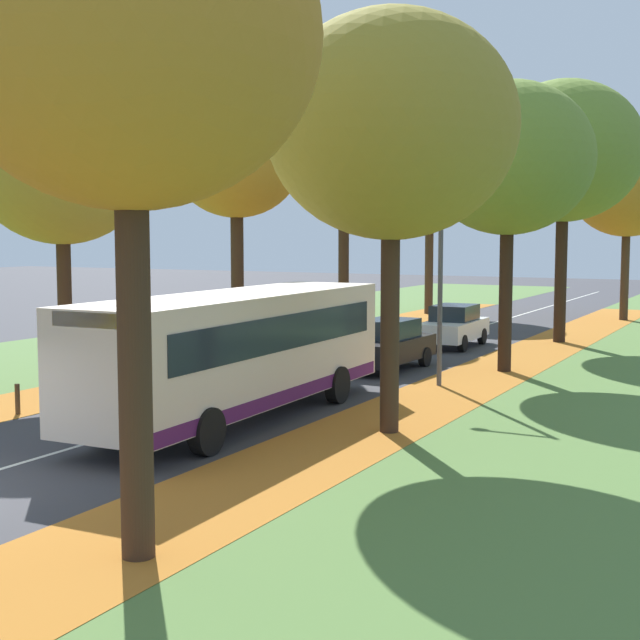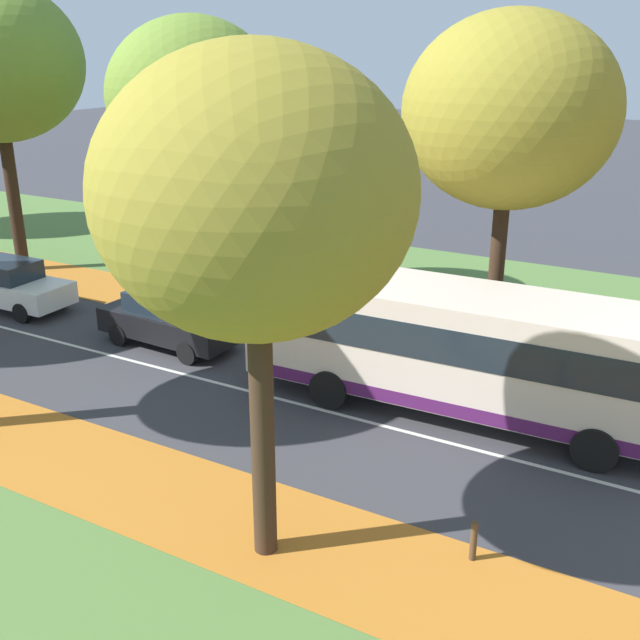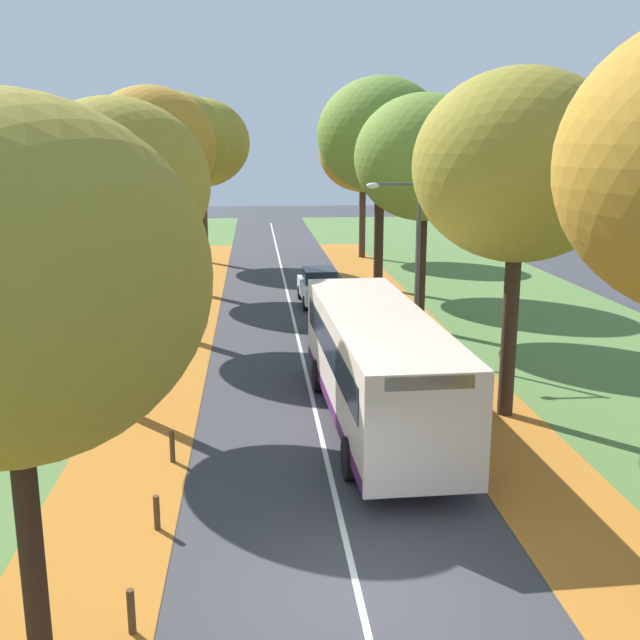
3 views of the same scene
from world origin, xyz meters
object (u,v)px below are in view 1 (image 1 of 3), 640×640
Objects in this scene: tree_right_near at (391,127)px; tree_right_far at (564,152)px; tree_left_far at (344,169)px; tree_left_distant at (430,180)px; tree_left_near at (61,167)px; tree_right_distant at (628,186)px; bollard_third at (18,399)px; tree_right_mid at (508,159)px; tree_right_nearest at (128,37)px; streetlamp_right at (430,256)px; car_black_lead at (387,345)px; tree_left_mid at (236,160)px; car_white_following at (454,326)px; bus at (239,348)px.

tree_right_far reaches higher than tree_right_near.
tree_left_distant is (0.56, 9.42, -0.03)m from tree_left_far.
tree_left_near is 30.42m from tree_right_distant.
tree_left_distant reaches higher than bollard_third.
tree_left_distant is 1.09× the size of tree_right_mid.
streetlamp_right is (-1.52, 14.86, -3.11)m from tree_right_nearest.
tree_right_near is 10.83m from car_black_lead.
tree_left_mid is at bearing -90.60° from tree_left_far.
tree_left_distant is at bearing 92.06° from bollard_third.
tree_left_mid is 10.44m from car_white_following.
tree_right_near is at bearing -75.86° from car_white_following.
tree_right_distant is (0.75, 10.97, -0.85)m from tree_right_far.
tree_left_distant is at bearing 105.04° from tree_right_nearest.
bus is (-3.90, -29.77, -5.06)m from tree_right_distant.
tree_right_mid is at bearing 42.02° from tree_left_near.
bus is 2.45× the size of car_black_lead.
streetlamp_right is at bearing -69.11° from tree_left_distant.
tree_left_far is 13.91m from car_black_lead.
tree_right_far is 23.52m from bollard_third.
tree_right_far reaches higher than tree_left_far.
tree_right_near is 18.41m from tree_right_far.
tree_right_distant is at bearing 45.05° from tree_left_far.
tree_right_far reaches higher than tree_left_distant.
tree_left_far reaches higher than tree_right_near.
tree_left_mid is at bearing -139.94° from tree_right_far.
tree_right_distant is at bearing 79.29° from car_black_lead.
tree_right_distant is (0.52, 19.58, 0.07)m from tree_right_mid.
tree_right_nearest reaches higher than tree_left_near.
bus reaches higher than car_black_lead.
car_white_following is at bearing 36.78° from tree_left_mid.
car_black_lead is (6.50, 7.55, -5.38)m from tree_left_near.
tree_left_near is 6.81m from bollard_third.
tree_right_near reaches higher than bus.
tree_left_mid reaches higher than streetlamp_right.
car_black_lead is at bearing 136.74° from streetlamp_right.
tree_right_distant is (10.08, 1.24, -0.51)m from tree_left_distant.
tree_right_distant reaches higher than bollard_third.
bollard_third is (-8.99, -31.77, -6.39)m from tree_right_distant.
tree_left_mid is 13.06m from tree_right_far.
tree_left_distant is 13.31× the size of bollard_third.
tree_left_far is at bearing 178.21° from tree_right_far.
car_white_following is at bearing 124.08° from tree_right_mid.
car_white_following is at bearing 65.64° from tree_left_near.
tree_left_near reaches higher than streetlamp_right.
car_black_lead is (-3.75, 16.95, -6.03)m from tree_right_nearest.
tree_left_distant is 38.02m from tree_right_nearest.
tree_right_mid is 0.98× the size of tree_right_distant.
tree_right_mid is 8.67m from tree_right_far.
tree_right_nearest is 18.38m from tree_right_mid.
bus is (-3.63, -0.42, -4.93)m from tree_right_near.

